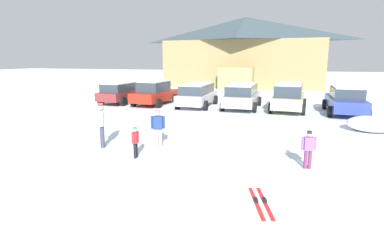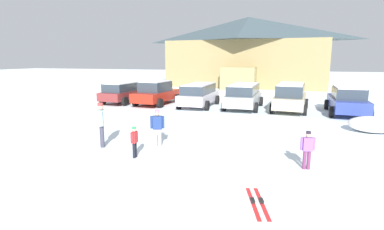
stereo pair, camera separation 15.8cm
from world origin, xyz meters
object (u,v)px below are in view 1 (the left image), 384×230
parked_maroon_van (121,92)px  skier_adult_in_blue_parka (102,122)px  pair_of_skis (260,202)px  plowed_snow_pile (372,124)px  parked_blue_hatchback (345,100)px  skier_teen_in_navy_coat (158,126)px  ski_lodge (245,51)px  parked_beige_suv (289,96)px  parked_red_sedan (155,93)px  skier_child_in_purple_jacket (309,147)px  parked_silver_wagon (242,95)px  skier_child_in_red_jacket (135,141)px  parked_white_suv (197,94)px

parked_maroon_van → skier_adult_in_blue_parka: bearing=-63.9°
pair_of_skis → plowed_snow_pile: bearing=62.7°
parked_blue_hatchback → skier_teen_in_navy_coat: bearing=-130.0°
ski_lodge → parked_maroon_van: (-7.01, -17.38, -3.28)m
skier_adult_in_blue_parka → skier_teen_in_navy_coat: skier_adult_in_blue_parka is taller
parked_beige_suv → parked_blue_hatchback: parked_beige_suv is taller
parked_maroon_van → skier_adult_in_blue_parka: (5.09, -10.41, 0.10)m
pair_of_skis → skier_adult_in_blue_parka: bearing=154.5°
skier_adult_in_blue_parka → plowed_snow_pile: skier_adult_in_blue_parka is taller
parked_maroon_van → parked_red_sedan: parked_red_sedan is taller
ski_lodge → skier_child_in_purple_jacket: (5.27, -28.00, -3.47)m
parked_beige_suv → parked_blue_hatchback: bearing=-4.4°
parked_silver_wagon → parked_blue_hatchback: (6.17, -0.32, -0.05)m
parked_beige_suv → skier_child_in_purple_jacket: parked_beige_suv is taller
skier_child_in_red_jacket → parked_maroon_van: bearing=121.5°
parked_maroon_van → skier_teen_in_navy_coat: size_ratio=2.97×
ski_lodge → parked_blue_hatchback: 19.68m
parked_silver_wagon → skier_teen_in_navy_coat: 10.07m
parked_beige_suv → skier_teen_in_navy_coat: bearing=-116.2°
parked_beige_suv → pair_of_skis: parked_beige_suv is taller
parked_maroon_van → parked_red_sedan: (2.72, -0.04, 0.01)m
parked_red_sedan → pair_of_skis: size_ratio=2.83×
parked_white_suv → skier_child_in_red_jacket: bearing=-85.2°
skier_child_in_red_jacket → parked_silver_wagon: bearing=79.4°
ski_lodge → parked_maroon_van: ski_lodge is taller
ski_lodge → skier_child_in_purple_jacket: size_ratio=16.10×
skier_child_in_red_jacket → skier_adult_in_blue_parka: skier_adult_in_blue_parka is taller
parked_red_sedan → parked_maroon_van: bearing=179.2°
parked_maroon_van → parked_blue_hatchback: bearing=-0.9°
parked_silver_wagon → skier_child_in_purple_jacket: (3.32, -10.70, -0.23)m
parked_maroon_van → parked_red_sedan: 2.72m
parked_maroon_van → skier_child_in_purple_jacket: bearing=-40.9°
parked_red_sedan → pair_of_skis: (8.36, -13.23, -0.84)m
pair_of_skis → parked_maroon_van: bearing=129.9°
parked_red_sedan → skier_child_in_red_jacket: size_ratio=4.31×
parked_red_sedan → skier_teen_in_navy_coat: parked_red_sedan is taller
skier_teen_in_navy_coat → skier_child_in_purple_jacket: bearing=-8.8°
parked_beige_suv → parked_silver_wagon: bearing=178.6°
parked_white_suv → skier_child_in_purple_jacket: 12.29m
parked_white_suv → parked_beige_suv: size_ratio=0.98×
parked_maroon_van → parked_beige_suv: parked_beige_suv is taller
ski_lodge → parked_beige_suv: ski_lodge is taller
parked_maroon_van → ski_lodge: bearing=68.0°
skier_child_in_red_jacket → parked_red_sedan: bearing=110.4°
parked_blue_hatchback → plowed_snow_pile: (0.30, -4.58, -0.49)m
ski_lodge → parked_white_suv: size_ratio=4.02×
parked_beige_suv → parked_blue_hatchback: 3.23m
parked_silver_wagon → ski_lodge: bearing=96.4°
skier_teen_in_navy_coat → parked_silver_wagon: bearing=79.3°
parked_maroon_van → parked_blue_hatchback: 15.14m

